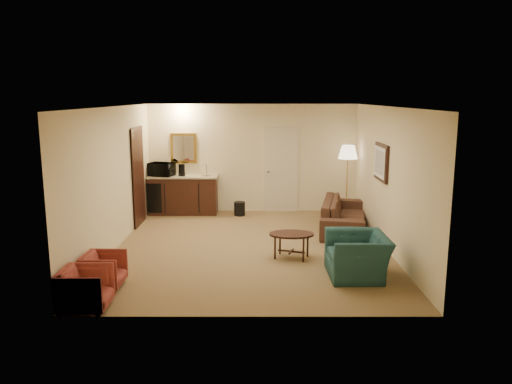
{
  "coord_description": "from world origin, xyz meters",
  "views": [
    {
      "loc": [
        0.1,
        -8.98,
        2.79
      ],
      "look_at": [
        0.09,
        0.5,
        0.96
      ],
      "focal_mm": 35.0,
      "sensor_mm": 36.0,
      "label": 1
    }
  ],
  "objects_px": {
    "wetbar_cabinet": "(183,195)",
    "teal_armchair": "(358,249)",
    "floor_lamp": "(347,181)",
    "coffee_maker": "(182,170)",
    "microwave": "(161,168)",
    "coffee_table": "(291,245)",
    "sofa": "(344,210)",
    "rose_chair_near": "(104,268)",
    "rose_chair_far": "(85,287)",
    "waste_bin": "(240,209)"
  },
  "relations": [
    {
      "from": "sofa",
      "to": "waste_bin",
      "type": "distance_m",
      "value": 2.6
    },
    {
      "from": "wetbar_cabinet",
      "to": "teal_armchair",
      "type": "height_order",
      "value": "wetbar_cabinet"
    },
    {
      "from": "coffee_maker",
      "to": "rose_chair_far",
      "type": "bearing_deg",
      "value": -102.02
    },
    {
      "from": "teal_armchair",
      "to": "floor_lamp",
      "type": "relative_size",
      "value": 0.61
    },
    {
      "from": "rose_chair_far",
      "to": "coffee_table",
      "type": "bearing_deg",
      "value": -53.5
    },
    {
      "from": "rose_chair_near",
      "to": "waste_bin",
      "type": "height_order",
      "value": "rose_chair_near"
    },
    {
      "from": "wetbar_cabinet",
      "to": "sofa",
      "type": "xyz_separation_m",
      "value": [
        3.6,
        -1.48,
        -0.03
      ]
    },
    {
      "from": "floor_lamp",
      "to": "microwave",
      "type": "bearing_deg",
      "value": 176.24
    },
    {
      "from": "sofa",
      "to": "rose_chair_near",
      "type": "distance_m",
      "value": 5.23
    },
    {
      "from": "teal_armchair",
      "to": "rose_chair_near",
      "type": "height_order",
      "value": "teal_armchair"
    },
    {
      "from": "coffee_table",
      "to": "teal_armchair",
      "type": "bearing_deg",
      "value": -42.56
    },
    {
      "from": "wetbar_cabinet",
      "to": "microwave",
      "type": "bearing_deg",
      "value": -176.13
    },
    {
      "from": "sofa",
      "to": "coffee_maker",
      "type": "bearing_deg",
      "value": 79.96
    },
    {
      "from": "wetbar_cabinet",
      "to": "waste_bin",
      "type": "xyz_separation_m",
      "value": [
        1.35,
        -0.21,
        -0.3
      ]
    },
    {
      "from": "rose_chair_near",
      "to": "rose_chair_far",
      "type": "distance_m",
      "value": 0.8
    },
    {
      "from": "waste_bin",
      "to": "coffee_maker",
      "type": "bearing_deg",
      "value": 172.74
    },
    {
      "from": "waste_bin",
      "to": "rose_chair_far",
      "type": "bearing_deg",
      "value": -109.21
    },
    {
      "from": "wetbar_cabinet",
      "to": "teal_armchair",
      "type": "distance_m",
      "value": 5.4
    },
    {
      "from": "waste_bin",
      "to": "floor_lamp",
      "type": "bearing_deg",
      "value": -2.52
    },
    {
      "from": "floor_lamp",
      "to": "sofa",
      "type": "bearing_deg",
      "value": -102.18
    },
    {
      "from": "sofa",
      "to": "microwave",
      "type": "distance_m",
      "value": 4.4
    },
    {
      "from": "sofa",
      "to": "rose_chair_far",
      "type": "relative_size",
      "value": 3.47
    },
    {
      "from": "waste_bin",
      "to": "rose_chair_near",
      "type": "bearing_deg",
      "value": -112.3
    },
    {
      "from": "teal_armchair",
      "to": "waste_bin",
      "type": "height_order",
      "value": "teal_armchair"
    },
    {
      "from": "wetbar_cabinet",
      "to": "sofa",
      "type": "bearing_deg",
      "value": -22.32
    },
    {
      "from": "microwave",
      "to": "coffee_table",
      "type": "bearing_deg",
      "value": -30.19
    },
    {
      "from": "teal_armchair",
      "to": "microwave",
      "type": "distance_m",
      "value": 5.73
    },
    {
      "from": "microwave",
      "to": "coffee_maker",
      "type": "relative_size",
      "value": 2.01
    },
    {
      "from": "rose_chair_near",
      "to": "rose_chair_far",
      "type": "xyz_separation_m",
      "value": [
        0.0,
        -0.8,
        0.03
      ]
    },
    {
      "from": "sofa",
      "to": "microwave",
      "type": "bearing_deg",
      "value": 82.29
    },
    {
      "from": "teal_armchair",
      "to": "rose_chair_far",
      "type": "xyz_separation_m",
      "value": [
        -3.83,
        -1.28,
        -0.13
      ]
    },
    {
      "from": "microwave",
      "to": "coffee_maker",
      "type": "distance_m",
      "value": 0.48
    },
    {
      "from": "rose_chair_near",
      "to": "microwave",
      "type": "distance_m",
      "value": 4.76
    },
    {
      "from": "rose_chair_far",
      "to": "sofa",
      "type": "bearing_deg",
      "value": -46.1
    },
    {
      "from": "rose_chair_far",
      "to": "waste_bin",
      "type": "distance_m",
      "value": 5.63
    },
    {
      "from": "wetbar_cabinet",
      "to": "floor_lamp",
      "type": "relative_size",
      "value": 0.97
    },
    {
      "from": "coffee_maker",
      "to": "coffee_table",
      "type": "bearing_deg",
      "value": -61.33
    },
    {
      "from": "teal_armchair",
      "to": "coffee_table",
      "type": "height_order",
      "value": "teal_armchair"
    },
    {
      "from": "floor_lamp",
      "to": "rose_chair_far",
      "type": "bearing_deg",
      "value": -129.91
    },
    {
      "from": "floor_lamp",
      "to": "microwave",
      "type": "relative_size",
      "value": 2.97
    },
    {
      "from": "teal_armchair",
      "to": "coffee_maker",
      "type": "xyz_separation_m",
      "value": [
        -3.35,
        4.21,
        0.61
      ]
    },
    {
      "from": "coffee_maker",
      "to": "wetbar_cabinet",
      "type": "bearing_deg",
      "value": 55.63
    },
    {
      "from": "sofa",
      "to": "coffee_maker",
      "type": "height_order",
      "value": "coffee_maker"
    },
    {
      "from": "coffee_table",
      "to": "rose_chair_near",
      "type": "bearing_deg",
      "value": -154.41
    },
    {
      "from": "wetbar_cabinet",
      "to": "coffee_table",
      "type": "height_order",
      "value": "wetbar_cabinet"
    },
    {
      "from": "teal_armchair",
      "to": "floor_lamp",
      "type": "xyz_separation_m",
      "value": [
        0.52,
        3.92,
        0.39
      ]
    },
    {
      "from": "coffee_table",
      "to": "microwave",
      "type": "height_order",
      "value": "microwave"
    },
    {
      "from": "rose_chair_far",
      "to": "microwave",
      "type": "xyz_separation_m",
      "value": [
        0.0,
        5.49,
        0.79
      ]
    },
    {
      "from": "teal_armchair",
      "to": "coffee_maker",
      "type": "height_order",
      "value": "coffee_maker"
    },
    {
      "from": "floor_lamp",
      "to": "coffee_maker",
      "type": "distance_m",
      "value": 3.89
    }
  ]
}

